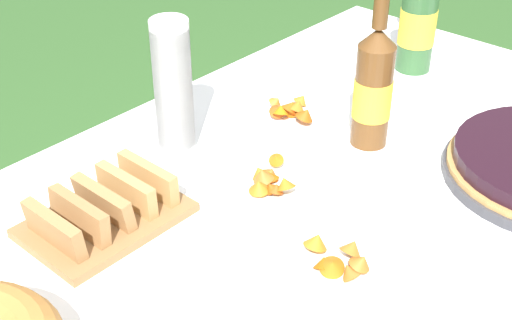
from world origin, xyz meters
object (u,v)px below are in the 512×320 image
object	(u,v)px
snack_plate_near	(269,181)
bread_board	(105,211)
cider_bottle_green	(419,17)
snack_plate_left	(329,267)
cup_stack	(173,88)
cider_bottle_amber	(373,87)
snack_plate_right	(294,113)

from	to	relation	value
snack_plate_near	bread_board	world-z (taller)	bread_board
cider_bottle_green	snack_plate_left	world-z (taller)	cider_bottle_green
snack_plate_left	cup_stack	bearing A→B (deg)	78.07
cider_bottle_green	snack_plate_near	distance (m)	0.62
cider_bottle_green	snack_plate_left	bearing A→B (deg)	-157.99
snack_plate_near	cider_bottle_green	bearing A→B (deg)	6.60
snack_plate_near	snack_plate_left	bearing A→B (deg)	-117.27
snack_plate_near	bread_board	size ratio (longest dim) A/B	0.80
cider_bottle_amber	snack_plate_right	distance (m)	0.20
snack_plate_right	bread_board	distance (m)	0.49
snack_plate_right	bread_board	bearing A→B (deg)	179.12
cider_bottle_amber	snack_plate_left	bearing A→B (deg)	-154.22
cider_bottle_amber	bread_board	distance (m)	0.55
snack_plate_near	snack_plate_right	bearing A→B (deg)	28.98
snack_plate_right	bread_board	world-z (taller)	bread_board
snack_plate_right	bread_board	size ratio (longest dim) A/B	0.80
snack_plate_left	bread_board	bearing A→B (deg)	113.04
snack_plate_left	bread_board	world-z (taller)	bread_board
snack_plate_left	bread_board	distance (m)	0.38
cider_bottle_green	snack_plate_right	world-z (taller)	cider_bottle_green
cider_bottle_green	snack_plate_left	xyz separation A→B (m)	(-0.71, -0.29, -0.12)
cup_stack	bread_board	size ratio (longest dim) A/B	1.03
snack_plate_right	cup_stack	bearing A→B (deg)	159.02
cider_bottle_amber	snack_plate_left	distance (m)	0.42
cider_bottle_amber	cider_bottle_green	bearing A→B (deg)	17.92
cider_bottle_amber	snack_plate_left	world-z (taller)	cider_bottle_amber
cider_bottle_amber	cup_stack	bearing A→B (deg)	135.59
snack_plate_near	cup_stack	bearing A→B (deg)	95.32
cup_stack	snack_plate_near	xyz separation A→B (m)	(0.02, -0.22, -0.12)
cider_bottle_amber	snack_plate_left	size ratio (longest dim) A/B	1.59
cup_stack	cider_bottle_green	distance (m)	0.64
cider_bottle_amber	snack_plate_near	xyz separation A→B (m)	(-0.25, 0.04, -0.11)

